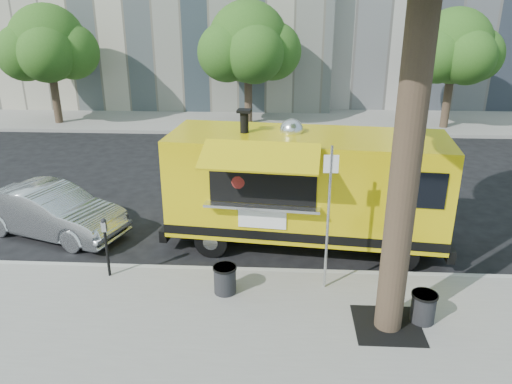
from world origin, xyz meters
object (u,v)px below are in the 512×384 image
(far_tree_a, at_px, (48,43))
(sign_post, at_px, (328,211))
(parking_meter, at_px, (106,240))
(food_truck, at_px, (304,186))
(sedan, at_px, (51,211))
(trash_bin_left, at_px, (423,307))
(far_tree_c, at_px, (455,46))
(far_tree_b, at_px, (248,42))
(trash_bin_right, at_px, (225,279))

(far_tree_a, height_order, sign_post, far_tree_a)
(parking_meter, bearing_deg, far_tree_a, 117.15)
(food_truck, distance_m, sedan, 6.43)
(sedan, distance_m, trash_bin_left, 9.12)
(far_tree_c, bearing_deg, parking_meter, -128.66)
(far_tree_b, distance_m, sedan, 12.99)
(sign_post, bearing_deg, far_tree_b, 100.15)
(far_tree_a, distance_m, food_truck, 16.35)
(sign_post, bearing_deg, trash_bin_left, -32.18)
(trash_bin_left, distance_m, trash_bin_right, 3.79)
(parking_meter, distance_m, food_truck, 4.63)
(far_tree_c, bearing_deg, sedan, -138.71)
(far_tree_c, height_order, sedan, far_tree_c)
(food_truck, bearing_deg, sedan, -176.27)
(far_tree_a, bearing_deg, food_truck, -46.39)
(sign_post, height_order, trash_bin_left, sign_post)
(food_truck, height_order, sedan, food_truck)
(far_tree_b, distance_m, parking_meter, 14.48)
(sign_post, bearing_deg, food_truck, 100.14)
(food_truck, relative_size, trash_bin_right, 11.84)
(far_tree_c, distance_m, food_truck, 13.83)
(far_tree_a, relative_size, far_tree_c, 1.03)
(far_tree_a, xyz_separation_m, trash_bin_right, (9.54, -14.16, -3.32))
(far_tree_a, height_order, sedan, far_tree_a)
(sign_post, xyz_separation_m, parking_meter, (-4.55, 0.20, -0.87))
(far_tree_a, bearing_deg, sedan, -67.26)
(far_tree_a, height_order, far_tree_c, far_tree_a)
(trash_bin_left, bearing_deg, food_truck, 123.09)
(sign_post, relative_size, sedan, 0.77)
(far_tree_b, relative_size, trash_bin_left, 9.58)
(sedan, bearing_deg, trash_bin_right, -100.72)
(sign_post, xyz_separation_m, food_truck, (-0.38, 2.12, -0.30))
(food_truck, bearing_deg, far_tree_b, 106.10)
(far_tree_a, xyz_separation_m, parking_meter, (7.00, -13.65, -2.79))
(far_tree_c, distance_m, sign_post, 15.48)
(far_tree_b, relative_size, sedan, 1.41)
(far_tree_c, relative_size, parking_meter, 3.90)
(far_tree_a, distance_m, far_tree_b, 9.01)
(far_tree_a, xyz_separation_m, far_tree_b, (9.00, 0.40, 0.06))
(parking_meter, xyz_separation_m, sedan, (-2.19, 2.17, -0.34))
(sedan, height_order, trash_bin_left, sedan)
(sign_post, height_order, parking_meter, sign_post)
(far_tree_a, xyz_separation_m, sedan, (4.81, -11.48, -3.13))
(food_truck, distance_m, trash_bin_left, 3.97)
(food_truck, bearing_deg, far_tree_c, 65.94)
(far_tree_a, distance_m, trash_bin_right, 17.39)
(far_tree_c, distance_m, parking_meter, 17.82)
(trash_bin_left, xyz_separation_m, trash_bin_right, (-3.71, 0.76, 0.00))
(trash_bin_left, bearing_deg, parking_meter, 168.50)
(far_tree_c, relative_size, trash_bin_right, 9.00)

